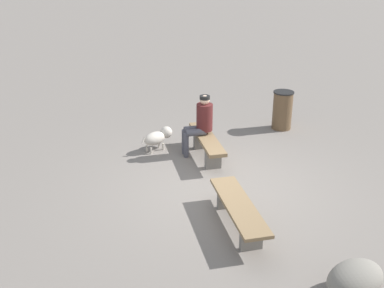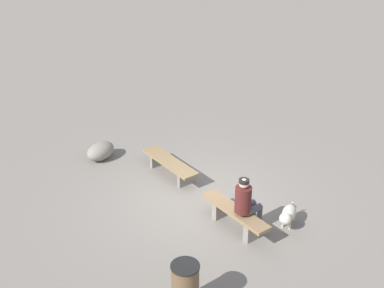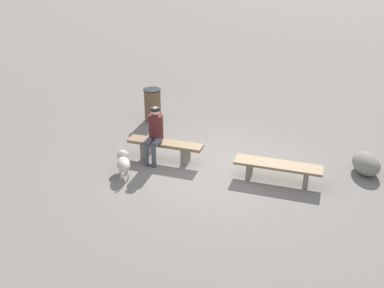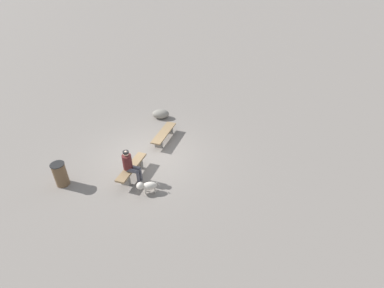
{
  "view_description": "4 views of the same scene",
  "coord_description": "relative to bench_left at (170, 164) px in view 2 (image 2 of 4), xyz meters",
  "views": [
    {
      "loc": [
        -7.71,
        1.52,
        4.27
      ],
      "look_at": [
        0.55,
        0.51,
        0.67
      ],
      "focal_mm": 43.95,
      "sensor_mm": 36.0,
      "label": 1
    },
    {
      "loc": [
        8.46,
        -5.28,
        6.49
      ],
      "look_at": [
        -1.35,
        0.64,
        0.73
      ],
      "focal_mm": 47.08,
      "sensor_mm": 36.0,
      "label": 2
    },
    {
      "loc": [
        -3.07,
        8.46,
        4.92
      ],
      "look_at": [
        0.36,
        0.72,
        0.88
      ],
      "focal_mm": 41.3,
      "sensor_mm": 36.0,
      "label": 3
    },
    {
      "loc": [
        7.99,
        5.64,
        7.24
      ],
      "look_at": [
        -0.46,
        1.8,
        0.85
      ],
      "focal_mm": 26.48,
      "sensor_mm": 36.0,
      "label": 4
    }
  ],
  "objects": [
    {
      "name": "bench_right",
      "position": [
        2.7,
        0.11,
        0.01
      ],
      "size": [
        1.85,
        0.55,
        0.47
      ],
      "rotation": [
        0.0,
        0.0,
        0.1
      ],
      "color": "gray",
      "rests_on": "ground"
    },
    {
      "name": "seated_person",
      "position": [
        2.91,
        0.21,
        0.45
      ],
      "size": [
        0.39,
        0.66,
        1.33
      ],
      "rotation": [
        0.0,
        0.0,
        0.11
      ],
      "color": "#511E1E",
      "rests_on": "ground"
    },
    {
      "name": "boulder",
      "position": [
        -1.75,
        -1.17,
        -0.09
      ],
      "size": [
        0.88,
        1.02,
        0.47
      ],
      "primitive_type": "ellipsoid",
      "rotation": [
        0.0,
        0.0,
        3.57
      ],
      "color": "gray",
      "rests_on": "ground"
    },
    {
      "name": "ground",
      "position": [
        1.37,
        0.01,
        -0.35
      ],
      "size": [
        210.0,
        210.0,
        0.06
      ],
      "primitive_type": "cube",
      "color": "gray"
    },
    {
      "name": "trash_bin",
      "position": [
        4.17,
        -1.99,
        0.15
      ],
      "size": [
        0.5,
        0.5,
        0.95
      ],
      "color": "brown",
      "rests_on": "ground"
    },
    {
      "name": "bench_left",
      "position": [
        0.0,
        0.0,
        0.0
      ],
      "size": [
        1.93,
        0.64,
        0.42
      ],
      "rotation": [
        0.0,
        0.0,
        0.1
      ],
      "color": "gray",
      "rests_on": "ground"
    },
    {
      "name": "dog",
      "position": [
        3.24,
        1.11,
        -0.01
      ],
      "size": [
        0.59,
        0.71,
        0.48
      ],
      "rotation": [
        0.0,
        0.0,
        5.32
      ],
      "color": "beige",
      "rests_on": "ground"
    }
  ]
}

